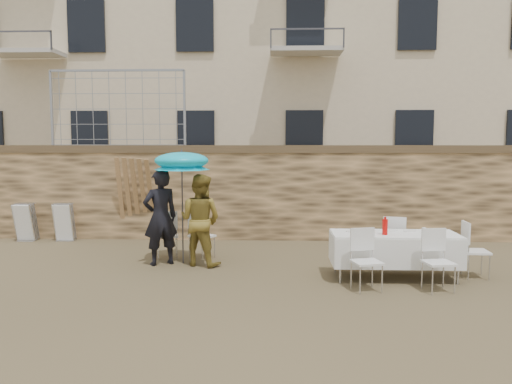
{
  "coord_description": "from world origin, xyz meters",
  "views": [
    {
      "loc": [
        0.75,
        -6.85,
        2.29
      ],
      "look_at": [
        0.4,
        2.2,
        1.4
      ],
      "focal_mm": 35.0,
      "sensor_mm": 36.0,
      "label": 1
    }
  ],
  "objects_px": {
    "table_chair_side": "(476,250)",
    "couple_chair_left": "(167,234)",
    "table_chair_back": "(395,241)",
    "couple_chair_right": "(202,234)",
    "banquet_table": "(395,236)",
    "table_chair_front_right": "(439,261)",
    "chair_stack_left": "(28,221)",
    "man_suit": "(160,217)",
    "woman_dress": "(200,220)",
    "table_chair_front_left": "(367,260)",
    "umbrella": "(182,164)",
    "chair_stack_right": "(66,221)",
    "soda_bottle": "(385,227)"
  },
  "relations": [
    {
      "from": "table_chair_side",
      "to": "couple_chair_left",
      "type": "bearing_deg",
      "value": 80.08
    },
    {
      "from": "table_chair_back",
      "to": "table_chair_side",
      "type": "xyz_separation_m",
      "value": [
        1.2,
        -0.7,
        0.0
      ]
    },
    {
      "from": "couple_chair_right",
      "to": "table_chair_back",
      "type": "bearing_deg",
      "value": -150.01
    },
    {
      "from": "couple_chair_left",
      "to": "banquet_table",
      "type": "height_order",
      "value": "couple_chair_left"
    },
    {
      "from": "table_chair_front_right",
      "to": "chair_stack_left",
      "type": "relative_size",
      "value": 1.04
    },
    {
      "from": "table_chair_front_right",
      "to": "man_suit",
      "type": "bearing_deg",
      "value": 151.51
    },
    {
      "from": "banquet_table",
      "to": "man_suit",
      "type": "bearing_deg",
      "value": 169.17
    },
    {
      "from": "woman_dress",
      "to": "table_chair_front_left",
      "type": "distance_m",
      "value": 3.24
    },
    {
      "from": "umbrella",
      "to": "table_chair_front_right",
      "type": "bearing_deg",
      "value": -21.09
    },
    {
      "from": "man_suit",
      "to": "couple_chair_right",
      "type": "relative_size",
      "value": 1.88
    },
    {
      "from": "man_suit",
      "to": "couple_chair_left",
      "type": "relative_size",
      "value": 1.88
    },
    {
      "from": "man_suit",
      "to": "table_chair_back",
      "type": "bearing_deg",
      "value": 148.86
    },
    {
      "from": "man_suit",
      "to": "banquet_table",
      "type": "distance_m",
      "value": 4.25
    },
    {
      "from": "umbrella",
      "to": "chair_stack_left",
      "type": "distance_m",
      "value": 4.82
    },
    {
      "from": "banquet_table",
      "to": "table_chair_side",
      "type": "xyz_separation_m",
      "value": [
        1.4,
        0.1,
        -0.25
      ]
    },
    {
      "from": "banquet_table",
      "to": "chair_stack_left",
      "type": "distance_m",
      "value": 8.41
    },
    {
      "from": "chair_stack_left",
      "to": "chair_stack_right",
      "type": "xyz_separation_m",
      "value": [
        0.9,
        0.0,
        0.0
      ]
    },
    {
      "from": "couple_chair_right",
      "to": "table_chair_side",
      "type": "xyz_separation_m",
      "value": [
        4.87,
        -1.25,
        0.0
      ]
    },
    {
      "from": "chair_stack_right",
      "to": "table_chair_back",
      "type": "bearing_deg",
      "value": -17.37
    },
    {
      "from": "man_suit",
      "to": "umbrella",
      "type": "relative_size",
      "value": 0.9
    },
    {
      "from": "umbrella",
      "to": "soda_bottle",
      "type": "distance_m",
      "value": 3.85
    },
    {
      "from": "table_chair_side",
      "to": "chair_stack_right",
      "type": "height_order",
      "value": "table_chair_side"
    },
    {
      "from": "man_suit",
      "to": "woman_dress",
      "type": "relative_size",
      "value": 1.05
    },
    {
      "from": "table_chair_front_left",
      "to": "chair_stack_right",
      "type": "xyz_separation_m",
      "value": [
        -6.34,
        3.78,
        -0.02
      ]
    },
    {
      "from": "man_suit",
      "to": "table_chair_front_right",
      "type": "xyz_separation_m",
      "value": [
        4.67,
        -1.55,
        -0.42
      ]
    },
    {
      "from": "banquet_table",
      "to": "table_chair_back",
      "type": "relative_size",
      "value": 2.19
    },
    {
      "from": "couple_chair_right",
      "to": "table_chair_back",
      "type": "distance_m",
      "value": 3.72
    },
    {
      "from": "woman_dress",
      "to": "table_chair_side",
      "type": "xyz_separation_m",
      "value": [
        4.82,
        -0.7,
        -0.38
      ]
    },
    {
      "from": "couple_chair_left",
      "to": "table_chair_front_left",
      "type": "relative_size",
      "value": 1.0
    },
    {
      "from": "umbrella",
      "to": "couple_chair_left",
      "type": "height_order",
      "value": "umbrella"
    },
    {
      "from": "woman_dress",
      "to": "banquet_table",
      "type": "xyz_separation_m",
      "value": [
        3.42,
        -0.8,
        -0.13
      ]
    },
    {
      "from": "woman_dress",
      "to": "banquet_table",
      "type": "relative_size",
      "value": 0.82
    },
    {
      "from": "man_suit",
      "to": "soda_bottle",
      "type": "distance_m",
      "value": 4.09
    },
    {
      "from": "chair_stack_left",
      "to": "chair_stack_right",
      "type": "distance_m",
      "value": 0.9
    },
    {
      "from": "umbrella",
      "to": "table_chair_front_left",
      "type": "relative_size",
      "value": 2.1
    },
    {
      "from": "table_chair_side",
      "to": "chair_stack_left",
      "type": "relative_size",
      "value": 1.04
    },
    {
      "from": "table_chair_back",
      "to": "table_chair_side",
      "type": "relative_size",
      "value": 1.0
    },
    {
      "from": "woman_dress",
      "to": "couple_chair_left",
      "type": "distance_m",
      "value": 1.0
    },
    {
      "from": "banquet_table",
      "to": "chair_stack_right",
      "type": "distance_m",
      "value": 7.58
    },
    {
      "from": "table_chair_side",
      "to": "chair_stack_left",
      "type": "xyz_separation_m",
      "value": [
        -9.24,
        2.93,
        -0.02
      ]
    },
    {
      "from": "table_chair_front_left",
      "to": "couple_chair_right",
      "type": "bearing_deg",
      "value": 129.3
    },
    {
      "from": "chair_stack_left",
      "to": "table_chair_front_left",
      "type": "bearing_deg",
      "value": -27.58
    },
    {
      "from": "man_suit",
      "to": "couple_chair_right",
      "type": "xyz_separation_m",
      "value": [
        0.7,
        0.55,
        -0.42
      ]
    },
    {
      "from": "couple_chair_left",
      "to": "table_chair_side",
      "type": "bearing_deg",
      "value": 153.04
    },
    {
      "from": "umbrella",
      "to": "chair_stack_left",
      "type": "relative_size",
      "value": 2.19
    },
    {
      "from": "soda_bottle",
      "to": "table_chair_side",
      "type": "relative_size",
      "value": 0.27
    },
    {
      "from": "soda_bottle",
      "to": "chair_stack_left",
      "type": "bearing_deg",
      "value": 157.39
    },
    {
      "from": "table_chair_front_left",
      "to": "table_chair_back",
      "type": "xyz_separation_m",
      "value": [
        0.8,
        1.55,
        0.0
      ]
    },
    {
      "from": "table_chair_front_left",
      "to": "chair_stack_left",
      "type": "relative_size",
      "value": 1.04
    },
    {
      "from": "table_chair_front_right",
      "to": "table_chair_back",
      "type": "height_order",
      "value": "same"
    }
  ]
}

